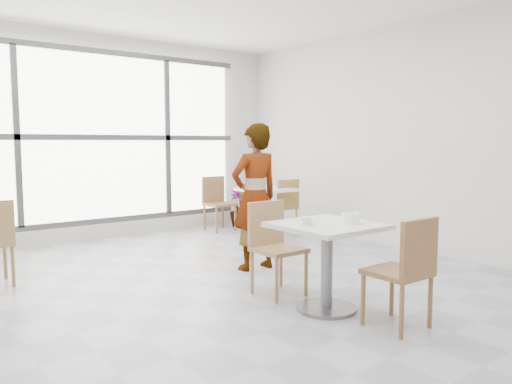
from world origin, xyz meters
TOP-DOWN VIEW (x-y plane):
  - floor at (0.00, 0.00)m, footprint 7.00×7.00m
  - wall_back at (0.00, 3.50)m, footprint 6.00×0.00m
  - wall_right at (3.00, 0.00)m, footprint 0.00×7.00m
  - window at (0.00, 3.44)m, footprint 4.60×0.07m
  - main_table at (0.38, -0.80)m, footprint 0.80×0.80m
  - chair_near at (0.53, -1.49)m, footprint 0.42×0.42m
  - chair_far at (0.33, -0.14)m, footprint 0.42×0.42m
  - oatmeal_bowl at (0.54, -0.90)m, footprint 0.21×0.21m
  - coffee_cup at (0.18, -0.75)m, footprint 0.16×0.13m
  - person at (0.74, 0.68)m, footprint 0.62×0.42m
  - bg_table_right at (1.99, 2.02)m, footprint 0.70×0.70m
  - bg_chair_right_near at (2.32, 2.01)m, footprint 0.42×0.42m
  - bg_chair_right_far at (1.80, 3.07)m, footprint 0.42×0.42m
  - plant_right at (2.26, 3.07)m, footprint 0.44×0.44m

SIDE VIEW (x-z plane):
  - floor at x=0.00m, z-range 0.00..0.00m
  - plant_right at x=2.26m, z-range 0.00..0.64m
  - bg_table_right at x=1.99m, z-range 0.11..0.86m
  - chair_near at x=0.53m, z-range 0.07..0.94m
  - chair_far at x=0.33m, z-range 0.07..0.94m
  - bg_chair_right_near at x=2.32m, z-range 0.07..0.94m
  - bg_chair_right_far at x=1.80m, z-range 0.07..0.94m
  - main_table at x=0.38m, z-range 0.15..0.90m
  - coffee_cup at x=0.18m, z-range 0.75..0.81m
  - oatmeal_bowl at x=0.54m, z-range 0.75..0.84m
  - person at x=0.74m, z-range 0.00..1.64m
  - window at x=0.00m, z-range 0.24..2.76m
  - wall_back at x=0.00m, z-range -1.50..4.50m
  - wall_right at x=3.00m, z-range -2.00..5.00m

